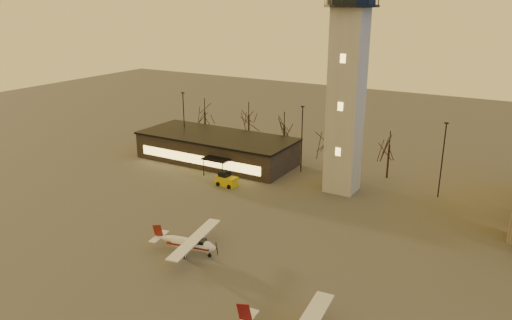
# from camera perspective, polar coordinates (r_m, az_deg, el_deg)

# --- Properties ---
(ground) EXTENTS (220.00, 220.00, 0.00)m
(ground) POSITION_cam_1_polar(r_m,az_deg,el_deg) (45.55, -4.44, -15.41)
(ground) COLOR #3D3B38
(ground) RESTS_ON ground
(control_tower) EXTENTS (6.80, 6.80, 32.60)m
(control_tower) POSITION_cam_1_polar(r_m,az_deg,el_deg) (65.46, 10.46, 10.06)
(control_tower) COLOR #9B9893
(control_tower) RESTS_ON ground
(terminal) EXTENTS (25.40, 12.20, 4.30)m
(terminal) POSITION_cam_1_polar(r_m,az_deg,el_deg) (80.19, -4.52, 1.36)
(terminal) COLOR black
(terminal) RESTS_ON ground
(light_poles) EXTENTS (58.50, 12.25, 10.14)m
(light_poles) POSITION_cam_1_polar(r_m,az_deg,el_deg) (68.53, 10.62, 1.04)
(light_poles) COLOR black
(light_poles) RESTS_ON ground
(tree_row) EXTENTS (37.20, 9.20, 8.80)m
(tree_row) POSITION_cam_1_polar(r_m,az_deg,el_deg) (81.04, 3.17, 4.34)
(tree_row) COLOR black
(tree_row) RESTS_ON ground
(cessna_rear) EXTENTS (7.76, 9.76, 2.68)m
(cessna_rear) POSITION_cam_1_polar(r_m,az_deg,el_deg) (52.15, -7.27, -9.71)
(cessna_rear) COLOR silver
(cessna_rear) RESTS_ON ground
(service_cart) EXTENTS (2.99, 2.01, 1.84)m
(service_cart) POSITION_cam_1_polar(r_m,az_deg,el_deg) (69.96, -3.39, -2.39)
(service_cart) COLOR #C3A80B
(service_cart) RESTS_ON ground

